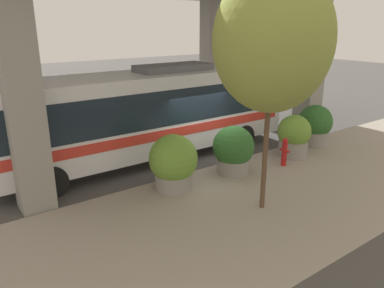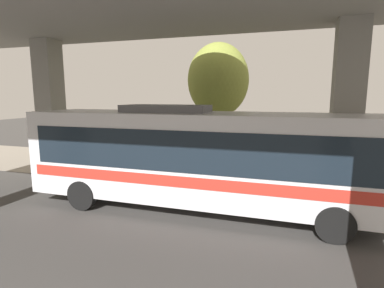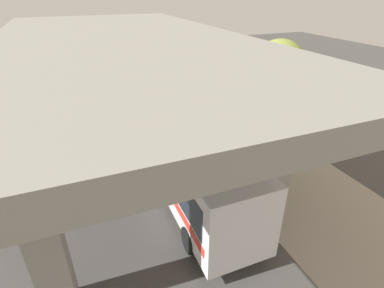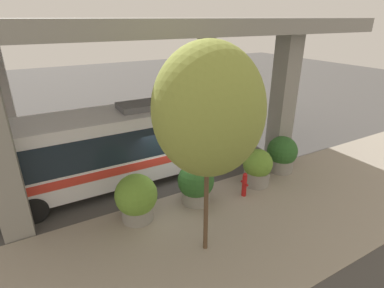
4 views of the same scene
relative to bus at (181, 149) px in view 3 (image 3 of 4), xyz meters
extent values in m
plane|color=#474442|center=(-2.03, -1.36, -1.90)|extent=(80.00, 80.00, 0.00)
cube|color=gray|center=(-5.03, -1.36, -1.89)|extent=(6.00, 40.00, 0.02)
cube|color=gray|center=(-1.53, -7.26, 1.18)|extent=(0.90, 0.90, 6.16)
cube|color=gray|center=(-1.53, 4.55, 1.18)|extent=(0.90, 0.90, 6.16)
cube|color=gray|center=(5.47, -7.26, 1.18)|extent=(0.90, 0.90, 6.16)
cube|color=gray|center=(5.47, 4.55, 1.18)|extent=(0.90, 0.90, 6.16)
cube|color=gray|center=(1.97, -1.36, 4.56)|extent=(9.40, 19.81, 0.60)
cube|color=silver|center=(0.00, 0.01, -0.05)|extent=(2.54, 11.49, 2.81)
cube|color=#19232D|center=(0.00, 0.01, 0.29)|extent=(2.58, 10.57, 1.23)
cube|color=red|center=(0.00, 0.01, -0.61)|extent=(2.58, 10.91, 0.34)
cube|color=slate|center=(0.00, -1.14, 1.48)|extent=(1.27, 2.87, 0.24)
cylinder|color=black|center=(-1.19, 4.03, -1.40)|extent=(0.28, 1.00, 1.00)
cylinder|color=black|center=(1.19, 4.03, -1.40)|extent=(0.28, 1.00, 1.00)
cylinder|color=black|center=(-1.19, -3.73, -1.40)|extent=(0.28, 1.00, 1.00)
cylinder|color=black|center=(1.19, -3.73, -1.40)|extent=(0.28, 1.00, 1.00)
cylinder|color=#B21919|center=(-3.52, -3.55, -1.44)|extent=(0.19, 0.19, 0.91)
sphere|color=#B21919|center=(-3.52, -3.55, -0.93)|extent=(0.18, 0.18, 0.18)
cylinder|color=#B21919|center=(-3.66, -3.55, -1.31)|extent=(0.12, 0.09, 0.09)
cylinder|color=#B21919|center=(-3.37, -3.55, -1.31)|extent=(0.12, 0.09, 0.09)
cylinder|color=gray|center=(-3.04, -4.60, -1.57)|extent=(1.10, 1.10, 0.67)
sphere|color=olive|center=(-3.04, -4.60, -0.88)|extent=(1.27, 1.27, 1.27)
sphere|color=#BF334C|center=(-2.90, -4.71, -1.08)|extent=(0.39, 0.39, 0.39)
cylinder|color=gray|center=(-2.83, 0.78, -1.60)|extent=(1.14, 1.14, 0.60)
sphere|color=olive|center=(-2.83, 0.78, -0.88)|extent=(1.51, 1.51, 1.51)
sphere|color=#993F8C|center=(-2.69, 0.66, -1.14)|extent=(0.40, 0.40, 0.40)
cylinder|color=gray|center=(-2.91, -1.61, -1.61)|extent=(1.11, 1.11, 0.57)
sphere|color=#2D6028|center=(-2.91, -1.61, -0.93)|extent=(1.42, 1.42, 1.42)
sphere|color=orange|center=(-2.77, -1.72, -1.17)|extent=(0.39, 0.39, 0.39)
cylinder|color=gray|center=(-2.61, -6.47, -1.58)|extent=(1.16, 1.16, 0.63)
sphere|color=#2D6028|center=(-2.61, -6.47, -0.88)|extent=(1.41, 1.41, 1.41)
sphere|color=#993F8C|center=(-2.46, -6.59, -1.10)|extent=(0.41, 0.41, 0.41)
cylinder|color=brown|center=(-5.32, -0.56, -0.07)|extent=(0.14, 0.14, 3.66)
ellipsoid|color=olive|center=(-5.32, -0.56, 2.66)|extent=(2.97, 2.97, 3.57)
camera|label=1|loc=(-11.83, 6.60, 3.10)|focal=35.00mm
camera|label=2|loc=(9.28, 2.68, 1.89)|focal=28.00mm
camera|label=3|loc=(4.06, 11.28, 6.61)|focal=28.00mm
camera|label=4|loc=(-11.63, 3.49, 4.89)|focal=28.00mm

